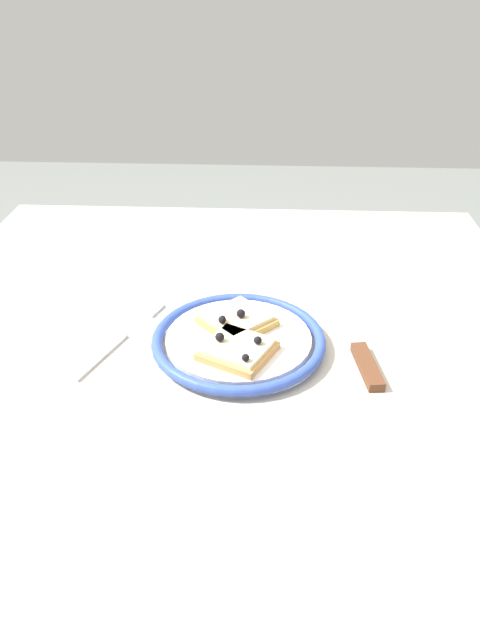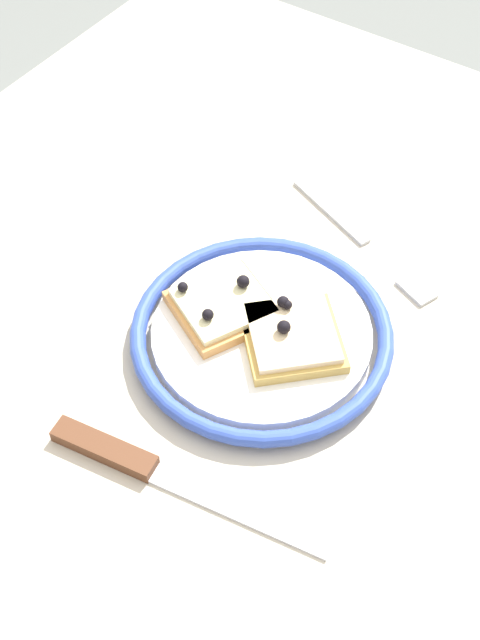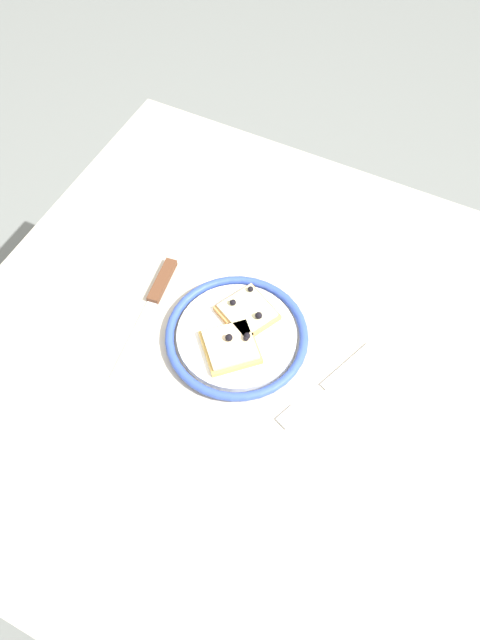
# 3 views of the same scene
# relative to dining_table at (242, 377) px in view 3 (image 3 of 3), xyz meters

# --- Properties ---
(ground_plane) EXTENTS (6.00, 6.00, 0.00)m
(ground_plane) POSITION_rel_dining_table_xyz_m (0.00, 0.00, -0.62)
(ground_plane) COLOR slate
(dining_table) EXTENTS (0.93, 0.95, 0.70)m
(dining_table) POSITION_rel_dining_table_xyz_m (0.00, 0.00, 0.00)
(dining_table) COLOR #BCB29E
(dining_table) RESTS_ON ground_plane
(plate) EXTENTS (0.23, 0.23, 0.02)m
(plate) POSITION_rel_dining_table_xyz_m (0.02, -0.02, 0.09)
(plate) COLOR white
(plate) RESTS_ON dining_table
(pizza_slice_near) EXTENTS (0.12, 0.12, 0.03)m
(pizza_slice_near) POSITION_rel_dining_table_xyz_m (0.02, 0.01, 0.10)
(pizza_slice_near) COLOR tan
(pizza_slice_near) RESTS_ON plate
(pizza_slice_far) EXTENTS (0.11, 0.11, 0.03)m
(pizza_slice_far) POSITION_rel_dining_table_xyz_m (0.02, -0.06, 0.10)
(pizza_slice_far) COLOR #CF8E4C
(pizza_slice_far) RESTS_ON plate
(knife) EXTENTS (0.05, 0.24, 0.01)m
(knife) POSITION_rel_dining_table_xyz_m (0.18, -0.03, 0.08)
(knife) COLOR silver
(knife) RESTS_ON dining_table
(fork) EXTENTS (0.09, 0.19, 0.00)m
(fork) POSITION_rel_dining_table_xyz_m (-0.14, -0.01, 0.08)
(fork) COLOR silver
(fork) RESTS_ON dining_table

